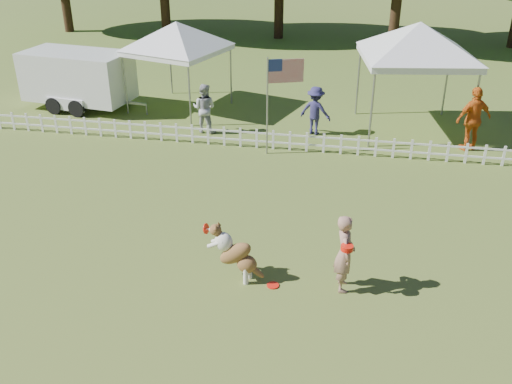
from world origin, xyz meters
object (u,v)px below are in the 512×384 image
(dog, at_px, (236,254))
(spectator_c, at_px, (474,119))
(frisbee_on_turf, at_px, (273,285))
(canopy_tent_right, at_px, (414,79))
(canopy_tent_left, at_px, (179,67))
(flag_pole, at_px, (267,107))
(spectator_a, at_px, (204,108))
(handler, at_px, (345,253))
(spectator_b, at_px, (315,111))
(cargo_trailer, at_px, (78,79))

(dog, relative_size, spectator_c, 0.59)
(frisbee_on_turf, distance_m, spectator_c, 9.13)
(dog, bearing_deg, canopy_tent_right, 78.60)
(frisbee_on_turf, bearing_deg, canopy_tent_left, 116.70)
(dog, xyz_separation_m, flag_pole, (-0.49, 6.26, 0.85))
(dog, xyz_separation_m, spectator_a, (-2.74, 7.63, 0.22))
(canopy_tent_left, height_order, flag_pole, canopy_tent_left)
(handler, bearing_deg, flag_pole, 14.01)
(spectator_b, xyz_separation_m, spectator_c, (4.65, -0.43, 0.19))
(cargo_trailer, relative_size, spectator_c, 2.41)
(dog, relative_size, canopy_tent_left, 0.38)
(cargo_trailer, height_order, spectator_b, cargo_trailer)
(handler, height_order, cargo_trailer, cargo_trailer)
(spectator_b, bearing_deg, frisbee_on_turf, 105.67)
(spectator_b, height_order, spectator_c, spectator_c)
(flag_pole, bearing_deg, handler, -87.83)
(handler, height_order, spectator_b, handler)
(canopy_tent_left, bearing_deg, dog, -49.44)
(cargo_trailer, bearing_deg, handler, -35.16)
(spectator_a, bearing_deg, canopy_tent_left, -49.69)
(canopy_tent_right, height_order, cargo_trailer, canopy_tent_right)
(flag_pole, relative_size, spectator_c, 1.48)
(handler, distance_m, cargo_trailer, 13.40)
(cargo_trailer, xyz_separation_m, spectator_b, (8.50, -1.08, -0.25))
(handler, distance_m, dog, 2.06)
(flag_pole, xyz_separation_m, spectator_a, (-2.25, 1.38, -0.63))
(flag_pole, bearing_deg, spectator_b, 36.76)
(frisbee_on_turf, height_order, spectator_b, spectator_b)
(canopy_tent_left, distance_m, spectator_b, 5.25)
(frisbee_on_turf, relative_size, canopy_tent_right, 0.07)
(dog, bearing_deg, cargo_trailer, 140.78)
(handler, xyz_separation_m, spectator_a, (-4.79, 7.55, 0.01))
(canopy_tent_right, distance_m, spectator_b, 3.22)
(flag_pole, height_order, spectator_b, flag_pole)
(canopy_tent_left, distance_m, canopy_tent_right, 7.91)
(canopy_tent_left, bearing_deg, flag_pole, -25.89)
(cargo_trailer, distance_m, spectator_a, 5.27)
(handler, distance_m, canopy_tent_left, 11.54)
(frisbee_on_turf, bearing_deg, dog, 170.67)
(cargo_trailer, distance_m, spectator_c, 13.23)
(spectator_a, bearing_deg, handler, 127.66)
(frisbee_on_turf, bearing_deg, spectator_b, 90.11)
(canopy_tent_left, xyz_separation_m, flag_pole, (3.73, -3.48, -0.07))
(cargo_trailer, xyz_separation_m, spectator_c, (13.15, -1.51, -0.06))
(flag_pole, bearing_deg, spectator_a, 128.37)
(flag_pole, bearing_deg, dog, -105.73)
(frisbee_on_turf, xyz_separation_m, canopy_tent_right, (2.92, 9.19, 1.66))
(dog, distance_m, flag_pole, 6.33)
(dog, xyz_separation_m, canopy_tent_left, (-4.22, 9.74, 0.92))
(spectator_a, height_order, spectator_b, spectator_a)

